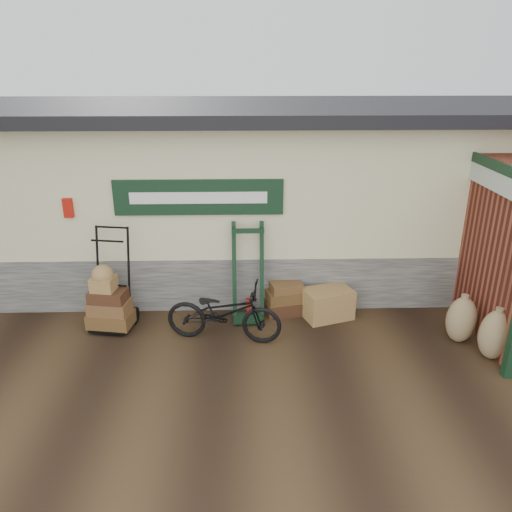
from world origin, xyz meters
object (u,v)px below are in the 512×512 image
(porter_trolley, at_px, (111,278))
(bicycle, at_px, (224,309))
(suitcase_stack, at_px, (285,298))
(wicker_hamper, at_px, (328,304))
(green_barrow, at_px, (248,272))

(porter_trolley, distance_m, bicycle, 1.83)
(suitcase_stack, height_order, bicycle, bicycle)
(suitcase_stack, height_order, wicker_hamper, suitcase_stack)
(suitcase_stack, bearing_deg, green_barrow, -170.10)
(porter_trolley, bearing_deg, green_barrow, 14.24)
(bicycle, bearing_deg, wicker_hamper, -58.35)
(porter_trolley, distance_m, green_barrow, 2.11)
(porter_trolley, distance_m, wicker_hamper, 3.43)
(green_barrow, relative_size, wicker_hamper, 2.10)
(green_barrow, height_order, bicycle, green_barrow)
(suitcase_stack, relative_size, wicker_hamper, 0.84)
(green_barrow, bearing_deg, suitcase_stack, 9.33)
(suitcase_stack, xyz_separation_m, bicycle, (-0.97, -0.81, 0.22))
(porter_trolley, xyz_separation_m, suitcase_stack, (2.70, 0.29, -0.52))
(green_barrow, relative_size, suitcase_stack, 2.51)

